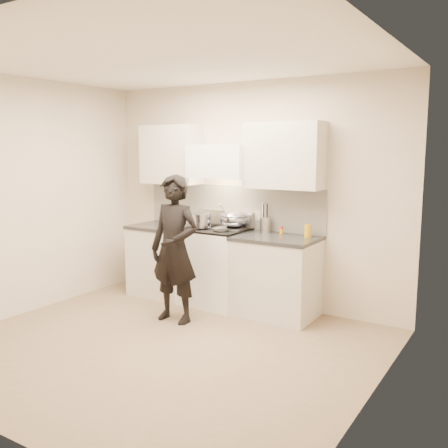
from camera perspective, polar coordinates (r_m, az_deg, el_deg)
The scene contains 11 objects.
ground_plane at distance 5.02m, azimuth -7.18°, elevation -13.73°, with size 4.00×4.00×0.00m, color #856D54.
room_shell at distance 4.98m, azimuth -5.34°, elevation 5.08°, with size 4.04×3.54×2.70m.
stove at distance 6.14m, azimuth -1.03°, elevation -4.83°, with size 0.76×0.65×0.96m.
counter_right at distance 5.75m, azimuth 5.96°, elevation -5.96°, with size 0.92×0.67×0.92m.
counter_left at distance 6.59m, azimuth -6.75°, elevation -4.09°, with size 0.82×0.67×0.92m.
wok at distance 6.04m, azimuth 1.24°, elevation 0.62°, with size 0.39×0.48×0.31m.
stock_pot at distance 6.04m, azimuth -2.69°, elevation 0.42°, with size 0.36×0.29×0.17m.
utensil_crock at distance 5.93m, azimuth 4.74°, elevation 0.08°, with size 0.13×0.13×0.34m.
spice_jar at distance 5.85m, azimuth 6.57°, elevation -0.69°, with size 0.04×0.04×0.08m.
oil_glass at distance 5.65m, azimuth 9.57°, elevation -0.78°, with size 0.08×0.08×0.14m.
person at distance 5.49m, azimuth -5.66°, elevation -2.87°, with size 0.59×0.39×1.63m, color black.
Camera 1 is at (2.95, -3.59, 1.90)m, focal length 40.00 mm.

